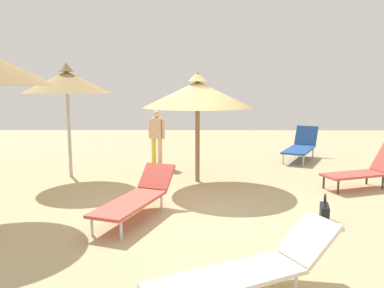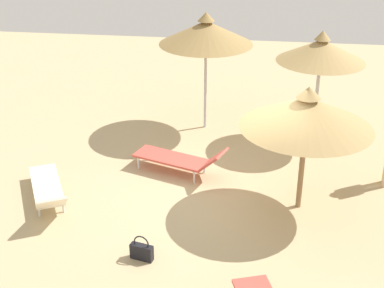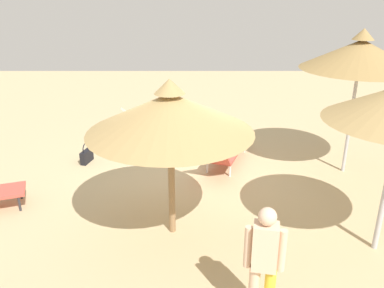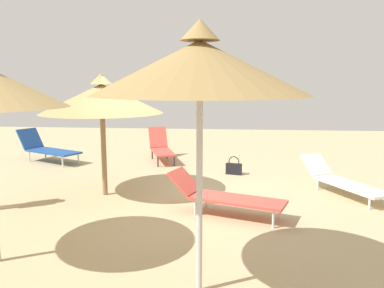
# 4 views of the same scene
# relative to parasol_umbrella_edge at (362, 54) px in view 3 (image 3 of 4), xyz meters

# --- Properties ---
(ground) EXTENTS (24.00, 24.00, 0.10)m
(ground) POSITION_rel_parasol_umbrella_edge_xyz_m (-3.40, -1.02, -2.58)
(ground) COLOR tan
(parasol_umbrella_edge) EXTENTS (2.34, 2.34, 3.04)m
(parasol_umbrella_edge) POSITION_rel_parasol_umbrella_edge_xyz_m (0.00, 0.00, 0.00)
(parasol_umbrella_edge) COLOR #B2B2B7
(parasol_umbrella_edge) RESTS_ON ground
(parasol_umbrella_back) EXTENTS (2.53, 2.53, 2.56)m
(parasol_umbrella_back) POSITION_rel_parasol_umbrella_edge_xyz_m (-3.64, -2.30, -0.49)
(parasol_umbrella_back) COLOR olive
(parasol_umbrella_back) RESTS_ON ground
(lounge_chair_front) EXTENTS (1.28, 2.20, 0.75)m
(lounge_chair_front) POSITION_rel_parasol_umbrella_edge_xyz_m (-2.60, 0.24, -2.17)
(lounge_chair_front) COLOR #CC4C3F
(lounge_chair_front) RESTS_ON ground
(lounge_chair_center) EXTENTS (2.25, 1.51, 0.71)m
(lounge_chair_center) POSITION_rel_parasol_umbrella_edge_xyz_m (-4.18, 2.73, -2.23)
(lounge_chair_center) COLOR silver
(lounge_chair_center) RESTS_ON ground
(person_standing_near_right) EXTENTS (0.47, 0.27, 1.56)m
(person_standing_near_right) POSITION_rel_parasol_umbrella_edge_xyz_m (-2.50, -4.19, -1.65)
(person_standing_near_right) COLOR yellow
(person_standing_near_right) RESTS_ON ground
(handbag) EXTENTS (0.23, 0.43, 0.48)m
(handbag) POSITION_rel_parasol_umbrella_edge_xyz_m (-5.74, 0.46, -2.37)
(handbag) COLOR black
(handbag) RESTS_ON ground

